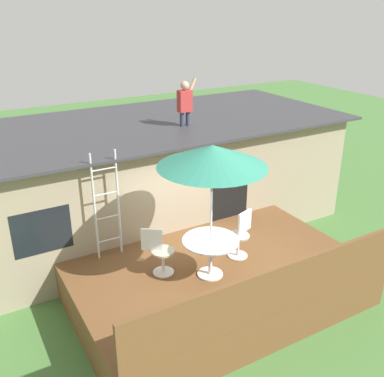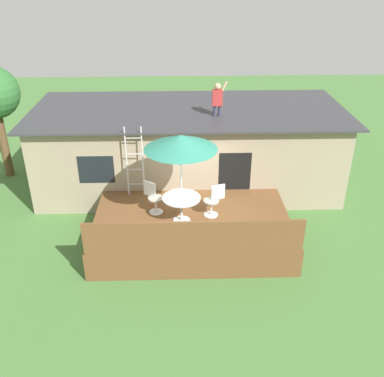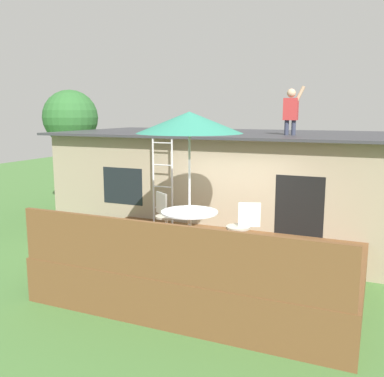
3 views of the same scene
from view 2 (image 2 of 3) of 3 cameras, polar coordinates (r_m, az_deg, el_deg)
ground_plane at (r=12.82m, az=-0.02°, el=-6.72°), size 40.00×40.00×0.00m
house at (r=15.32m, az=-0.44°, el=5.34°), size 10.50×4.50×2.81m
deck at (r=12.60m, az=-0.02°, el=-5.22°), size 5.50×3.52×0.80m
deck_railing at (r=10.70m, az=0.26°, el=-6.41°), size 5.40×0.08×0.90m
patio_table at (r=11.89m, az=-1.39°, el=-1.85°), size 1.04×1.04×0.74m
patio_umbrella at (r=11.12m, az=-1.49°, el=6.05°), size 1.90×1.90×2.54m
step_ladder at (r=13.16m, az=-7.49°, el=3.48°), size 0.52×0.04×2.20m
person_figure at (r=14.01m, az=3.37°, el=11.81°), size 0.47×0.20×1.11m
patio_chair_left at (r=12.45m, az=-5.04°, el=-1.19°), size 0.56×0.46×0.92m
patio_chair_right at (r=12.27m, az=2.84°, el=-1.58°), size 0.60×0.44×0.92m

